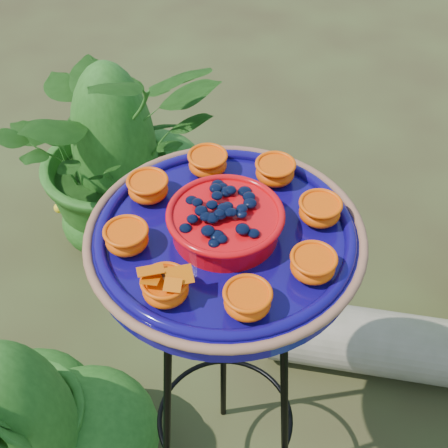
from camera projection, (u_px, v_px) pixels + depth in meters
The scene contains 6 objects.
ground_plane at pixel (269, 441), 1.76m from camera, with size 20.00×20.00×0.00m, color #322416.
tripod_stand at pixel (225, 363), 1.32m from camera, with size 0.39×0.39×0.89m.
feeder_dish at pixel (225, 234), 1.04m from camera, with size 0.55×0.55×0.11m.
driftwood_log at pixel (371, 341), 1.88m from camera, with size 0.20×0.20×0.60m, color gray.
shrub_back_left at pixel (114, 144), 2.10m from camera, with size 0.70×0.61×0.78m, color #215216.
shrub_front_left at pixel (12, 418), 1.43m from camera, with size 0.39×0.31×0.71m, color #215216.
Camera 1 is at (0.06, -0.83, 1.68)m, focal length 50.00 mm.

